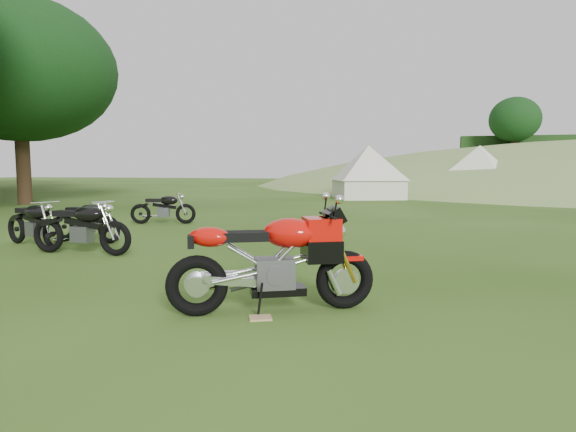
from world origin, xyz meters
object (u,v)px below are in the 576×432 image
(vintage_moto_b, at_px, (81,226))
(tent_left, at_px, (368,172))
(sport_motorcycle, at_px, (273,253))
(plywood_board, at_px, (260,318))
(tent_mid, at_px, (479,171))
(vintage_moto_c, at_px, (33,222))
(vintage_moto_a, at_px, (86,220))
(vintage_moto_d, at_px, (163,208))

(vintage_moto_b, height_order, tent_left, tent_left)
(vintage_moto_b, xyz_separation_m, tent_left, (3.64, 16.96, 0.81))
(sport_motorcycle, bearing_deg, plywood_board, -126.87)
(sport_motorcycle, xyz_separation_m, tent_mid, (5.09, 23.13, 0.71))
(plywood_board, bearing_deg, sport_motorcycle, 77.08)
(tent_mid, bearing_deg, vintage_moto_c, -94.24)
(sport_motorcycle, relative_size, vintage_moto_a, 1.21)
(vintage_moto_b, bearing_deg, plywood_board, -32.82)
(vintage_moto_a, distance_m, tent_mid, 21.91)
(sport_motorcycle, relative_size, vintage_moto_c, 1.16)
(vintage_moto_a, bearing_deg, sport_motorcycle, -26.30)
(sport_motorcycle, height_order, vintage_moto_b, sport_motorcycle)
(sport_motorcycle, distance_m, plywood_board, 0.68)
(vintage_moto_b, xyz_separation_m, vintage_moto_d, (-0.88, 4.56, -0.05))
(plywood_board, height_order, tent_left, tent_left)
(sport_motorcycle, relative_size, tent_mid, 0.68)
(sport_motorcycle, height_order, tent_mid, tent_mid)
(vintage_moto_a, height_order, tent_mid, tent_mid)
(vintage_moto_c, bearing_deg, plywood_board, -9.88)
(vintage_moto_a, distance_m, tent_left, 16.32)
(tent_left, height_order, tent_mid, tent_mid)
(sport_motorcycle, bearing_deg, vintage_moto_c, 128.40)
(plywood_board, xyz_separation_m, tent_left, (-0.52, 19.68, 1.31))
(vintage_moto_d, xyz_separation_m, tent_mid, (10.20, 16.11, 0.90))
(sport_motorcycle, distance_m, tent_left, 19.44)
(vintage_moto_b, relative_size, vintage_moto_d, 1.12)
(sport_motorcycle, distance_m, vintage_moto_a, 6.33)
(plywood_board, relative_size, tent_left, 0.07)
(sport_motorcycle, xyz_separation_m, vintage_moto_b, (-4.23, 2.46, -0.13))
(sport_motorcycle, relative_size, vintage_moto_d, 1.24)
(vintage_moto_c, relative_size, tent_mid, 0.59)
(vintage_moto_a, xyz_separation_m, tent_mid, (10.19, 19.38, 0.89))
(vintage_moto_a, xyz_separation_m, vintage_moto_b, (0.87, -1.29, 0.04))
(plywood_board, bearing_deg, vintage_moto_a, 141.46)
(vintage_moto_a, relative_size, vintage_moto_c, 0.96)
(plywood_board, height_order, vintage_moto_c, vintage_moto_c)
(vintage_moto_a, bearing_deg, tent_left, 84.01)
(vintage_moto_a, height_order, tent_left, tent_left)
(plywood_board, height_order, tent_mid, tent_mid)
(plywood_board, distance_m, vintage_moto_a, 6.45)
(tent_left, distance_m, tent_mid, 6.78)
(tent_left, bearing_deg, sport_motorcycle, -107.97)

